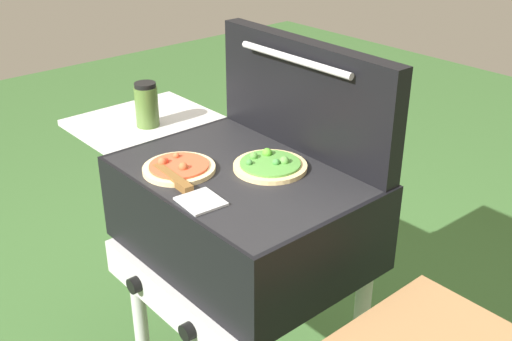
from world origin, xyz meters
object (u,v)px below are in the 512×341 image
(grill, at_px, (239,218))
(spatula, at_px, (184,188))
(pizza_pepperoni, at_px, (179,168))
(sauce_jar, at_px, (147,105))
(pizza_veggie, at_px, (270,165))

(grill, bearing_deg, spatula, -89.69)
(pizza_pepperoni, bearing_deg, spatula, -28.04)
(sauce_jar, relative_size, spatula, 0.51)
(grill, relative_size, pizza_veggie, 5.04)
(sauce_jar, bearing_deg, grill, 1.84)
(grill, relative_size, spatula, 3.64)
(grill, height_order, sauce_jar, sauce_jar)
(pizza_veggie, height_order, spatula, pizza_veggie)
(spatula, bearing_deg, sauce_jar, 158.99)
(pizza_veggie, xyz_separation_m, spatula, (-0.05, -0.24, -0.00))
(spatula, bearing_deg, pizza_pepperoni, 151.96)
(pizza_veggie, xyz_separation_m, pizza_pepperoni, (-0.14, -0.19, -0.00))
(grill, distance_m, sauce_jar, 0.46)
(pizza_veggie, height_order, sauce_jar, sauce_jar)
(sauce_jar, bearing_deg, pizza_pepperoni, -18.71)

